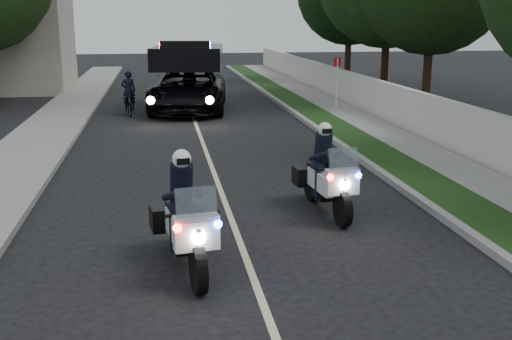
% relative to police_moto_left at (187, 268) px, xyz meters
% --- Properties ---
extents(ground, '(120.00, 120.00, 0.00)m').
position_rel_police_moto_left_xyz_m(ground, '(0.99, -0.15, 0.00)').
color(ground, black).
rests_on(ground, ground).
extents(curb_right, '(0.20, 60.00, 0.15)m').
position_rel_police_moto_left_xyz_m(curb_right, '(5.09, 9.85, 0.07)').
color(curb_right, gray).
rests_on(curb_right, ground).
extents(grass_verge, '(1.20, 60.00, 0.16)m').
position_rel_police_moto_left_xyz_m(grass_verge, '(5.79, 9.85, 0.08)').
color(grass_verge, '#193814').
rests_on(grass_verge, ground).
extents(sidewalk_right, '(1.40, 60.00, 0.16)m').
position_rel_police_moto_left_xyz_m(sidewalk_right, '(7.09, 9.85, 0.08)').
color(sidewalk_right, gray).
rests_on(sidewalk_right, ground).
extents(property_wall, '(0.22, 60.00, 1.50)m').
position_rel_police_moto_left_xyz_m(property_wall, '(8.09, 9.85, 0.75)').
color(property_wall, beige).
rests_on(property_wall, ground).
extents(curb_left, '(0.20, 60.00, 0.15)m').
position_rel_police_moto_left_xyz_m(curb_left, '(-3.11, 9.85, 0.07)').
color(curb_left, gray).
rests_on(curb_left, ground).
extents(sidewalk_left, '(2.00, 60.00, 0.16)m').
position_rel_police_moto_left_xyz_m(sidewalk_left, '(-4.21, 9.85, 0.08)').
color(sidewalk_left, gray).
rests_on(sidewalk_left, ground).
extents(lane_marking, '(0.12, 50.00, 0.01)m').
position_rel_police_moto_left_xyz_m(lane_marking, '(0.99, 9.85, 0.00)').
color(lane_marking, '#BFB78C').
rests_on(lane_marking, ground).
extents(police_moto_left, '(1.08, 2.32, 1.90)m').
position_rel_police_moto_left_xyz_m(police_moto_left, '(0.00, 0.00, 0.00)').
color(police_moto_left, silver).
rests_on(police_moto_left, ground).
extents(police_moto_right, '(0.94, 2.22, 1.84)m').
position_rel_police_moto_left_xyz_m(police_moto_right, '(2.93, 2.45, 0.00)').
color(police_moto_right, silver).
rests_on(police_moto_right, ground).
extents(police_suv, '(3.79, 6.82, 3.16)m').
position_rel_police_moto_left_xyz_m(police_suv, '(0.92, 16.98, 0.00)').
color(police_suv, black).
rests_on(police_suv, ground).
extents(bicycle, '(0.73, 1.61, 0.82)m').
position_rel_police_moto_left_xyz_m(bicycle, '(-1.52, 16.12, 0.00)').
color(bicycle, black).
rests_on(bicycle, ground).
extents(cyclist, '(0.61, 0.45, 1.58)m').
position_rel_police_moto_left_xyz_m(cyclist, '(-1.52, 16.12, 0.00)').
color(cyclist, black).
rests_on(cyclist, ground).
extents(sign_post, '(0.48, 0.48, 2.33)m').
position_rel_police_moto_left_xyz_m(sign_post, '(6.99, 15.71, 0.00)').
color(sign_post, '#A61F0B').
rests_on(sign_post, ground).
extents(tree_right_c, '(6.55, 6.55, 10.57)m').
position_rel_police_moto_left_xyz_m(tree_right_c, '(11.02, 15.96, 0.00)').
color(tree_right_c, '#193510').
rests_on(tree_right_c, ground).
extents(tree_right_d, '(7.46, 7.46, 11.10)m').
position_rel_police_moto_left_xyz_m(tree_right_d, '(10.37, 19.30, 0.00)').
color(tree_right_d, '#1F4416').
rests_on(tree_right_d, ground).
extents(tree_right_e, '(7.89, 7.89, 10.31)m').
position_rel_police_moto_left_xyz_m(tree_right_e, '(10.85, 26.75, 0.00)').
color(tree_right_e, black).
rests_on(tree_right_e, ground).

